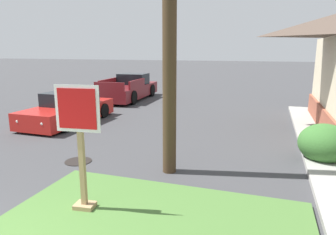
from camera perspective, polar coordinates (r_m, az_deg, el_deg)
The scene contains 5 objects.
stop_sign at distance 5.62m, azimuth -15.82°, elevation -5.52°, with size 0.81×0.32×2.26m.
manhole_cover at distance 8.61m, azimuth -16.23°, elevation -7.76°, with size 0.70×0.70×0.02m, color black.
parked_sedan_red at distance 13.14m, azimuth -17.85°, elevation 1.46°, with size 1.94×4.31×1.25m.
pickup_truck_maroon at distance 18.56m, azimuth -7.14°, elevation 5.25°, with size 2.18×5.34×1.48m.
shrub_by_curb at distance 9.06m, azimuth 26.91°, elevation -4.28°, with size 1.31×1.31×1.03m, color #37692D.
Camera 1 is at (3.85, -1.97, 2.91)m, focal length 33.02 mm.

